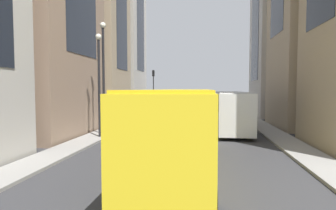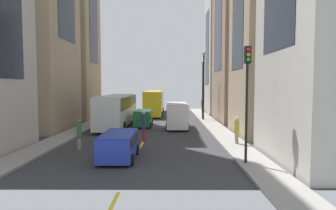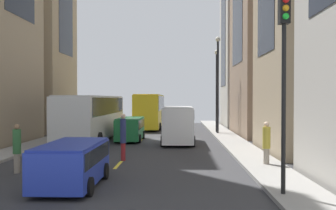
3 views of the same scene
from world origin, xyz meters
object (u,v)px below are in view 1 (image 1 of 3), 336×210
object	(u,v)px
car_green_1	(199,118)
pedestrian_crossing_mid	(193,108)
pedestrian_waiting_curb	(141,108)
delivery_van_white	(162,111)
city_bus_white	(230,107)
car_blue_0	(202,108)
pedestrian_walking_far	(225,108)
traffic_light_near_corner	(153,83)
streetcar_yellow	(182,123)

from	to	relation	value
car_green_1	pedestrian_crossing_mid	world-z (taller)	pedestrian_crossing_mid
car_green_1	pedestrian_waiting_curb	bearing A→B (deg)	-52.83
delivery_van_white	car_green_1	xyz separation A→B (m)	(-3.58, 1.48, -0.49)
city_bus_white	car_blue_0	world-z (taller)	city_bus_white
pedestrian_walking_far	traffic_light_near_corner	xyz separation A→B (m)	(10.12, -3.54, 3.35)
pedestrian_waiting_curb	traffic_light_near_corner	xyz separation A→B (m)	(-0.73, -5.22, 3.28)
city_bus_white	car_green_1	world-z (taller)	city_bus_white
city_bus_white	pedestrian_crossing_mid	size ratio (longest dim) A/B	5.02
car_blue_0	pedestrian_walking_far	xyz separation A→B (m)	(-3.03, 2.22, 0.19)
car_blue_0	car_green_1	bearing A→B (deg)	89.38
car_green_1	pedestrian_waiting_curb	distance (m)	12.70
car_blue_0	car_green_1	size ratio (longest dim) A/B	0.92
pedestrian_waiting_curb	pedestrian_crossing_mid	distance (m)	7.03
car_green_1	traffic_light_near_corner	size ratio (longest dim) A/B	0.70
city_bus_white	pedestrian_walking_far	xyz separation A→B (m)	(-0.43, -11.69, -0.90)
streetcar_yellow	traffic_light_near_corner	size ratio (longest dim) A/B	2.05
car_green_1	car_blue_0	bearing A→B (deg)	-90.62
delivery_van_white	pedestrian_waiting_curb	world-z (taller)	delivery_van_white
city_bus_white	streetcar_yellow	bearing A→B (deg)	76.14
delivery_van_white	pedestrian_walking_far	world-z (taller)	delivery_van_white
car_blue_0	traffic_light_near_corner	distance (m)	8.03
city_bus_white	pedestrian_crossing_mid	world-z (taller)	city_bus_white
city_bus_white	traffic_light_near_corner	xyz separation A→B (m)	(9.70, -15.22, 2.45)
car_blue_0	pedestrian_waiting_curb	distance (m)	8.75
city_bus_white	car_blue_0	bearing A→B (deg)	-79.41
streetcar_yellow	car_green_1	world-z (taller)	streetcar_yellow
city_bus_white	pedestrian_crossing_mid	distance (m)	9.19
pedestrian_walking_far	pedestrian_waiting_curb	bearing A→B (deg)	-107.82
car_blue_0	pedestrian_walking_far	distance (m)	3.76
car_blue_0	traffic_light_near_corner	bearing A→B (deg)	-10.48
streetcar_yellow	delivery_van_white	distance (m)	14.82
traffic_light_near_corner	city_bus_white	bearing A→B (deg)	122.49
pedestrian_crossing_mid	pedestrian_waiting_curb	bearing A→B (deg)	-101.11
city_bus_white	car_blue_0	size ratio (longest dim) A/B	2.99
delivery_van_white	car_blue_0	xyz separation A→B (m)	(-3.73, -12.55, -0.59)
pedestrian_waiting_curb	delivery_van_white	bearing A→B (deg)	109.93
pedestrian_waiting_curb	pedestrian_walking_far	xyz separation A→B (m)	(-10.85, -1.69, -0.07)
pedestrian_crossing_mid	car_blue_0	bearing A→B (deg)	171.68
car_green_1	pedestrian_walking_far	bearing A→B (deg)	-105.06
city_bus_white	pedestrian_walking_far	bearing A→B (deg)	-92.08
city_bus_white	delivery_van_white	size ratio (longest dim) A/B	2.23
streetcar_yellow	car_blue_0	distance (m)	27.07
delivery_van_white	pedestrian_walking_far	bearing A→B (deg)	-123.20
city_bus_white	delivery_van_white	xyz separation A→B (m)	(6.33, -1.36, -0.50)
delivery_van_white	pedestrian_walking_far	distance (m)	12.35
car_green_1	streetcar_yellow	bearing A→B (deg)	87.86
city_bus_white	car_green_1	bearing A→B (deg)	2.48
delivery_van_white	car_blue_0	bearing A→B (deg)	-106.56
city_bus_white	traffic_light_near_corner	world-z (taller)	traffic_light_near_corner
pedestrian_waiting_curb	pedestrian_crossing_mid	world-z (taller)	pedestrian_crossing_mid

